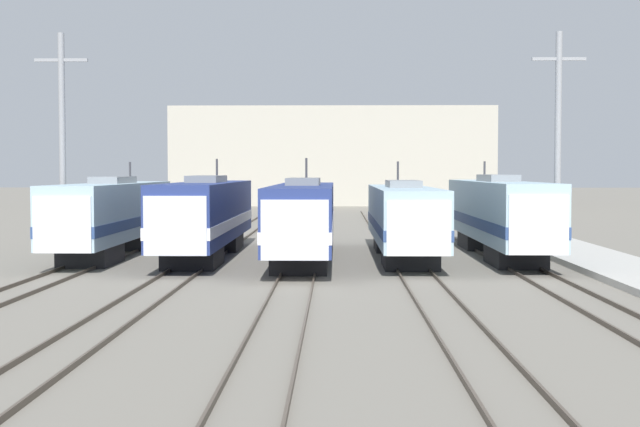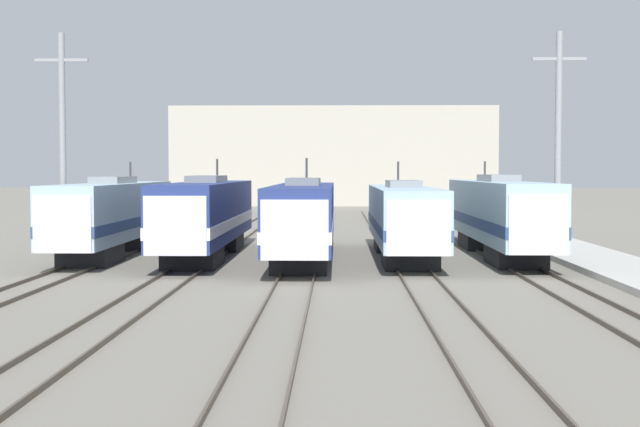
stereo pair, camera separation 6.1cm
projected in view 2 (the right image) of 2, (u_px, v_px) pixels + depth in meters
ground_plane at (296, 280)px, 36.36m from camera, size 400.00×400.00×0.00m
rail_pair_far_left at (52, 278)px, 36.55m from camera, size 1.50×120.00×0.15m
rail_pair_center_left at (174, 278)px, 36.45m from camera, size 1.51×120.00×0.15m
rail_pair_center at (296, 278)px, 36.35m from camera, size 1.51×120.00×0.15m
rail_pair_center_right at (419, 278)px, 36.25m from camera, size 1.51×120.00×0.15m
rail_pair_far_right at (543, 279)px, 36.16m from camera, size 1.50×120.00×0.15m
locomotive_far_left at (111, 215)px, 46.08m from camera, size 2.75×17.56×4.96m
locomotive_center_left at (206, 216)px, 45.18m from camera, size 2.89×18.06×5.12m
locomotive_center at (303, 218)px, 43.69m from camera, size 2.94×19.02×5.15m
locomotive_center_right at (404, 218)px, 44.81m from camera, size 2.93×17.56×4.98m
locomotive_far_right at (500, 215)px, 45.85m from camera, size 2.74×19.02×5.00m
catenary_tower_left at (63, 142)px, 45.33m from camera, size 2.70×0.34×11.44m
catenary_tower_right at (558, 141)px, 44.83m from camera, size 2.70×0.34×11.44m
depot_building at (333, 157)px, 118.00m from camera, size 41.37×13.29×12.63m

